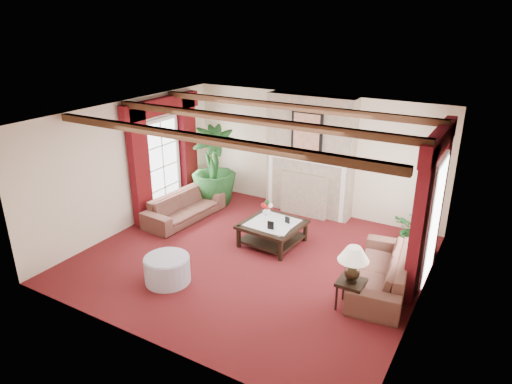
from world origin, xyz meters
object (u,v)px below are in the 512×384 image
Objects in this scene: potted_palm at (214,182)px; coffee_table at (272,233)px; sofa_left at (184,203)px; ottoman at (167,270)px; side_table at (350,294)px; sofa_right at (382,265)px.

potted_palm is 2.53m from coffee_table.
sofa_left is at bearing -177.65° from coffee_table.
coffee_table is at bearing -87.27° from sofa_left.
sofa_left reaches higher than ottoman.
side_table is at bearing 15.75° from ottoman.
sofa_right is 2.80× the size of ottoman.
sofa_right is (4.58, -0.51, 0.03)m from sofa_left.
sofa_right is 4.81m from potted_palm.
ottoman is (-3.22, -1.68, -0.19)m from sofa_right.
ottoman is (-2.96, -0.84, -0.01)m from side_table.
potted_palm reaches higher than coffee_table.
side_table is (-0.25, -0.84, -0.17)m from sofa_right.
potted_palm reaches higher than sofa_right.
ottoman is (1.36, -2.19, -0.16)m from sofa_left.
side_table is 0.62× the size of ottoman.
potted_palm is (0.05, 1.11, 0.14)m from sofa_left.
sofa_right reaches higher than coffee_table.
side_table is (4.28, -2.46, -0.28)m from potted_palm.
coffee_table is 2.43m from side_table.
side_table is (2.06, -1.29, 0.01)m from coffee_table.
side_table is at bearing -29.92° from potted_palm.
sofa_left is 4.17× the size of side_table.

